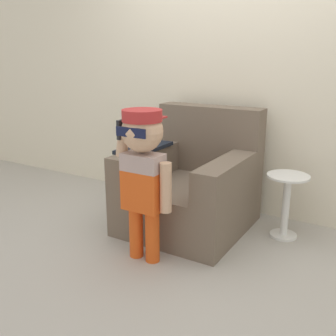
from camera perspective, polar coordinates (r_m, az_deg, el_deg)
ground_plane at (r=3.28m, az=4.63°, el=-9.27°), size 10.00×10.00×0.00m
wall_back at (r=3.58m, az=10.09°, el=14.26°), size 10.00×0.05×2.60m
armchair at (r=3.30m, az=3.44°, el=-2.65°), size 0.95×0.99×0.98m
person_child at (r=2.62m, az=-3.62°, el=0.76°), size 0.44×0.33×1.06m
side_table at (r=3.21m, az=16.79°, el=-4.47°), size 0.33×0.33×0.51m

